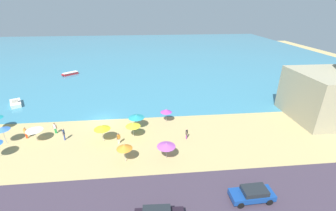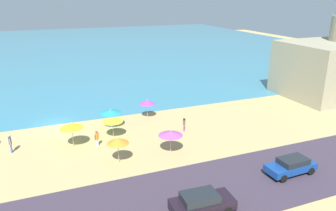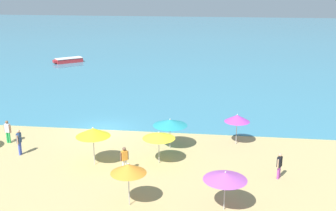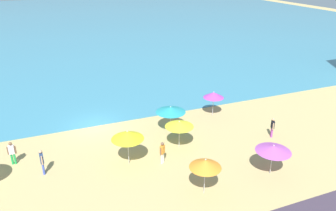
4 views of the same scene
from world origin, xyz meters
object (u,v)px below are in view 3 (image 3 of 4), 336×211
at_px(bather_0, 8,130).
at_px(bather_1, 279,164).
at_px(bather_2, 19,141).
at_px(skiff_nearshore, 68,60).
at_px(beach_umbrella_10, 170,123).
at_px(beach_umbrella_3, 159,135).
at_px(beach_umbrella_9, 225,176).
at_px(beach_umbrella_5, 237,118).
at_px(bather_4, 124,158).
at_px(beach_umbrella_7, 128,169).
at_px(beach_umbrella_6, 93,132).

relative_size(bather_0, bather_1, 1.05).
relative_size(bather_2, skiff_nearshore, 0.46).
bearing_deg(bather_1, bather_2, 175.24).
height_order(bather_1, skiff_nearshore, bather_1).
xyz_separation_m(bather_0, bather_2, (1.85, -1.95, 0.05)).
xyz_separation_m(beach_umbrella_10, bather_2, (-9.97, -2.51, -0.89)).
relative_size(beach_umbrella_3, beach_umbrella_10, 0.89).
xyz_separation_m(beach_umbrella_9, skiff_nearshore, (-22.38, 38.08, -1.51)).
relative_size(beach_umbrella_5, beach_umbrella_10, 0.95).
distance_m(beach_umbrella_9, skiff_nearshore, 44.19).
relative_size(beach_umbrella_10, bather_2, 1.35).
distance_m(beach_umbrella_9, bather_4, 7.26).
distance_m(beach_umbrella_7, bather_2, 10.53).
relative_size(bather_1, bather_4, 1.00).
bearing_deg(beach_umbrella_6, bather_1, -2.55).
xyz_separation_m(beach_umbrella_9, beach_umbrella_10, (-3.81, 7.96, 0.00)).
distance_m(beach_umbrella_3, bather_0, 11.66).
xyz_separation_m(bather_1, bather_4, (-9.35, -0.27, -0.00)).
bearing_deg(skiff_nearshore, beach_umbrella_9, -59.55).
distance_m(beach_umbrella_7, beach_umbrella_9, 4.97).
relative_size(beach_umbrella_6, beach_umbrella_7, 1.06).
distance_m(bather_0, bather_4, 10.19).
relative_size(bather_4, skiff_nearshore, 0.41).
relative_size(beach_umbrella_7, bather_1, 1.48).
bearing_deg(beach_umbrella_10, beach_umbrella_5, 16.20).
distance_m(beach_umbrella_3, bather_4, 2.66).
xyz_separation_m(beach_umbrella_7, bather_4, (-1.16, 3.94, -1.19)).
relative_size(beach_umbrella_5, bather_4, 1.41).
bearing_deg(beach_umbrella_10, bather_1, -29.12).
relative_size(beach_umbrella_3, bather_0, 1.27).
xyz_separation_m(beach_umbrella_3, bather_2, (-9.59, 0.14, -0.89)).
height_order(beach_umbrella_5, bather_0, beach_umbrella_5).
distance_m(beach_umbrella_9, bather_0, 17.33).
xyz_separation_m(beach_umbrella_7, skiff_nearshore, (-17.42, 38.25, -1.71)).
bearing_deg(beach_umbrella_3, bather_0, 169.62).
relative_size(beach_umbrella_7, skiff_nearshore, 0.61).
height_order(beach_umbrella_3, bather_0, beach_umbrella_3).
bearing_deg(beach_umbrella_7, bather_0, 144.60).
bearing_deg(beach_umbrella_3, bather_2, 179.17).
distance_m(beach_umbrella_9, beach_umbrella_10, 8.83).
distance_m(beach_umbrella_6, beach_umbrella_7, 5.79).
bearing_deg(beach_umbrella_9, beach_umbrella_3, 128.30).
xyz_separation_m(beach_umbrella_5, bather_1, (2.39, -5.28, -1.06)).
xyz_separation_m(beach_umbrella_5, skiff_nearshore, (-23.22, 28.76, -1.58)).
relative_size(beach_umbrella_6, bather_2, 1.42).
bearing_deg(bather_4, beach_umbrella_10, 61.19).
bearing_deg(beach_umbrella_3, beach_umbrella_5, 38.41).
xyz_separation_m(beach_umbrella_6, beach_umbrella_7, (3.33, -4.73, -0.12)).
xyz_separation_m(beach_umbrella_10, skiff_nearshore, (-18.57, 30.11, -1.51)).
xyz_separation_m(beach_umbrella_6, beach_umbrella_9, (8.29, -4.55, -0.32)).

